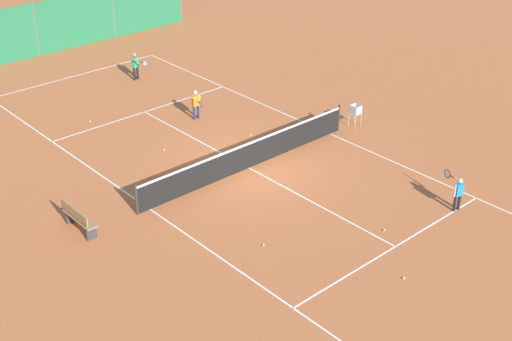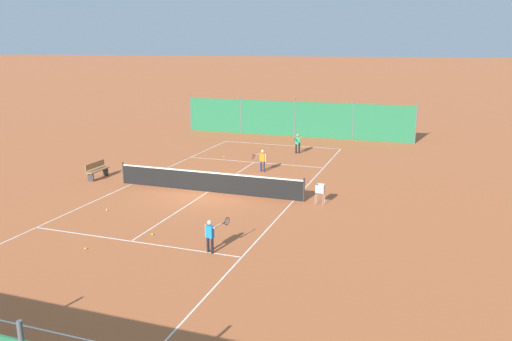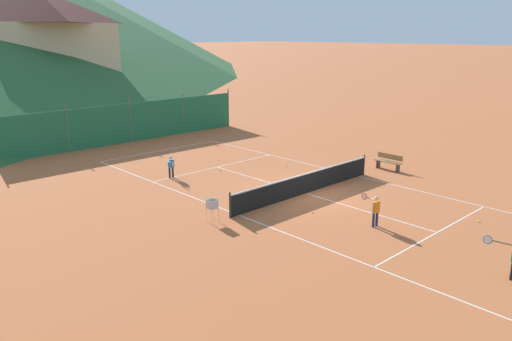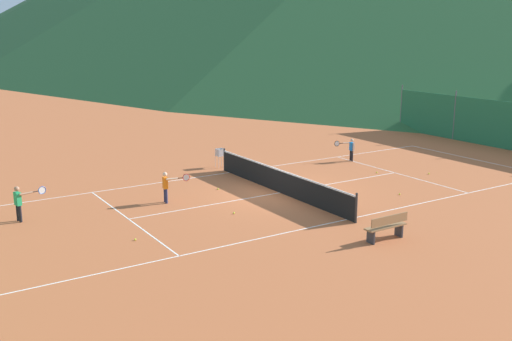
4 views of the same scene
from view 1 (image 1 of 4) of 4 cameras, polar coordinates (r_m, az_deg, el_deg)
The scene contains 15 objects.
ground_plane at distance 24.63m, azimuth -0.59°, elevation 0.22°, with size 600.00×600.00×0.00m, color #B25B33.
court_line_markings at distance 24.63m, azimuth -0.59°, elevation 0.22°, with size 8.25×23.85×0.01m.
tennis_net at distance 24.40m, azimuth -0.60°, elevation 1.25°, with size 9.18×0.08×1.06m.
windscreen_fence_near at distance 36.40m, azimuth -17.19°, elevation 10.72°, with size 17.28×0.08×2.90m.
player_near_service at distance 28.09m, azimuth -4.81°, elevation 5.42°, with size 0.53×0.98×1.20m.
player_near_baseline at distance 22.79m, azimuth 15.83°, elevation -1.58°, with size 0.56×0.92×1.13m.
player_far_baseline at distance 32.40m, azimuth -9.59°, elevation 8.37°, with size 0.42×1.07×1.25m.
tennis_ball_alley_right at distance 25.96m, azimuth -7.36°, elevation 1.62°, with size 0.07×0.07×0.07m, color #CCE033.
tennis_ball_mid_court at distance 20.56m, azimuth 0.59°, elevation -5.99°, with size 0.07×0.07×0.07m, color #CCE033.
tennis_ball_alley_left at distance 28.75m, azimuth -13.15°, elevation 3.85°, with size 0.07×0.07×0.07m, color #CCE033.
tennis_ball_by_net_left at distance 26.91m, azimuth -0.45°, elevation 2.88°, with size 0.07×0.07×0.07m, color #CCE033.
tennis_ball_by_net_right at distance 21.55m, azimuth 10.22°, elevation -4.72°, with size 0.07×0.07×0.07m, color #CCE033.
tennis_ball_near_corner at distance 19.70m, azimuth 11.75°, elevation -8.43°, with size 0.07×0.07×0.07m, color #CCE033.
ball_hopper at distance 27.67m, azimuth 7.96°, elevation 4.75°, with size 0.36×0.36×0.89m.
courtside_bench at distance 21.62m, azimuth -14.00°, elevation -3.73°, with size 0.36×1.50×0.84m.
Camera 1 is at (14.24, 16.36, 11.69)m, focal length 50.00 mm.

